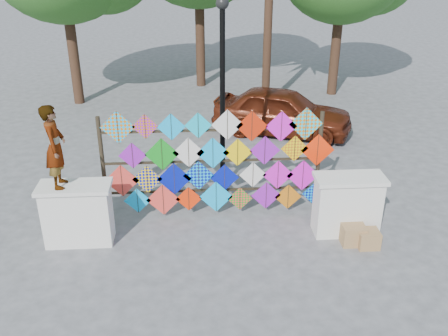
{
  "coord_description": "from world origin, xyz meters",
  "views": [
    {
      "loc": [
        -0.39,
        -8.84,
        5.66
      ],
      "look_at": [
        0.24,
        0.6,
        1.17
      ],
      "focal_mm": 40.0,
      "sensor_mm": 36.0,
      "label": 1
    }
  ],
  "objects_px": {
    "kite_rack": "(217,164)",
    "sedan": "(282,111)",
    "vendor_woman": "(55,147)",
    "lamppost": "(222,79)"
  },
  "relations": [
    {
      "from": "vendor_woman",
      "to": "sedan",
      "type": "bearing_deg",
      "value": -46.28
    },
    {
      "from": "lamppost",
      "to": "sedan",
      "type": "bearing_deg",
      "value": 59.45
    },
    {
      "from": "sedan",
      "to": "lamppost",
      "type": "height_order",
      "value": "lamppost"
    },
    {
      "from": "kite_rack",
      "to": "vendor_woman",
      "type": "distance_m",
      "value": 3.29
    },
    {
      "from": "vendor_woman",
      "to": "lamppost",
      "type": "relative_size",
      "value": 0.36
    },
    {
      "from": "vendor_woman",
      "to": "sedan",
      "type": "distance_m",
      "value": 7.88
    },
    {
      "from": "sedan",
      "to": "lamppost",
      "type": "relative_size",
      "value": 0.94
    },
    {
      "from": "vendor_woman",
      "to": "sedan",
      "type": "xyz_separation_m",
      "value": [
        5.29,
        5.68,
        -1.37
      ]
    },
    {
      "from": "kite_rack",
      "to": "sedan",
      "type": "distance_m",
      "value": 5.28
    },
    {
      "from": "sedan",
      "to": "lamppost",
      "type": "distance_m",
      "value": 4.5
    }
  ]
}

